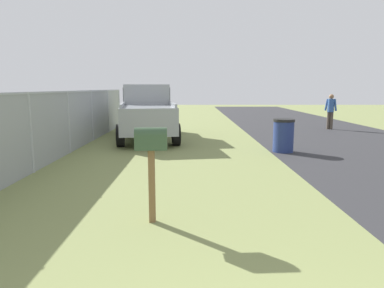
# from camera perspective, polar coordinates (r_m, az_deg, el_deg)

# --- Properties ---
(mailbox) EXTENTS (0.23, 0.47, 1.41)m
(mailbox) POSITION_cam_1_polar(r_m,az_deg,el_deg) (4.98, -6.76, -0.56)
(mailbox) COLOR brown
(mailbox) RESTS_ON ground
(pickup_truck) EXTENTS (5.56, 2.74, 2.09)m
(pickup_truck) POSITION_cam_1_polar(r_m,az_deg,el_deg) (13.68, -7.46, 5.58)
(pickup_truck) COLOR #93999E
(pickup_truck) RESTS_ON ground
(trash_bin) EXTENTS (0.65, 0.65, 1.02)m
(trash_bin) POSITION_cam_1_polar(r_m,az_deg,el_deg) (10.99, 14.86, 1.38)
(trash_bin) COLOR navy
(trash_bin) RESTS_ON ground
(pedestrian) EXTENTS (0.30, 0.51, 1.67)m
(pedestrian) POSITION_cam_1_polar(r_m,az_deg,el_deg) (17.76, 21.92, 5.37)
(pedestrian) COLOR #4C4238
(pedestrian) RESTS_ON ground
(fence_section) EXTENTS (17.49, 0.07, 1.87)m
(fence_section) POSITION_cam_1_polar(r_m,az_deg,el_deg) (9.90, -22.13, 3.03)
(fence_section) COLOR #9EA3A8
(fence_section) RESTS_ON ground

